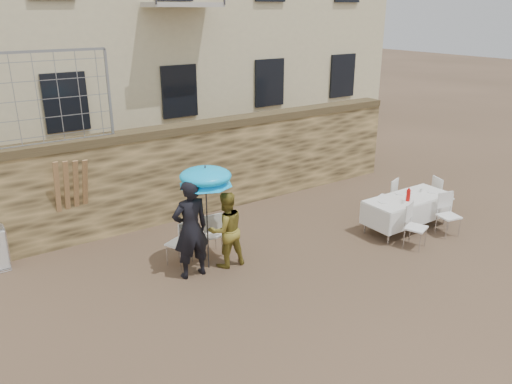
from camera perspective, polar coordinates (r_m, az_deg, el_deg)
ground at (r=8.56m, az=6.19°, el=-13.67°), size 80.00×80.00×0.00m
stone_wall at (r=11.94m, az=-9.14°, el=2.14°), size 13.00×0.50×2.20m
chain_link_fence at (r=10.62m, az=-24.74°, el=9.44°), size 3.20×0.06×1.80m
man_suit at (r=9.23m, az=-7.48°, el=-4.22°), size 0.71×0.47×1.92m
woman_dress at (r=9.64m, az=-3.45°, el=-4.30°), size 0.77×0.62×1.52m
umbrella at (r=9.17m, az=-5.78°, el=1.44°), size 1.01×1.01×1.93m
couple_chair_left at (r=9.89m, az=-8.81°, el=-5.65°), size 0.64×0.64×0.96m
couple_chair_right at (r=10.17m, az=-5.24°, el=-4.73°), size 0.53×0.53×0.96m
banquet_table at (r=11.73m, az=16.99°, el=-0.76°), size 2.10×0.85×0.78m
soda_bottle at (r=11.44m, az=17.00°, el=-0.37°), size 0.09×0.09×0.26m
table_chair_front_left at (r=10.96m, az=17.83°, el=-3.78°), size 0.62×0.62×0.96m
table_chair_front_right at (r=11.79m, az=21.20°, el=-2.47°), size 0.57×0.57×0.96m
table_chair_back at (r=12.44m, az=14.65°, el=-0.56°), size 0.61×0.61×0.96m
table_chair_side at (r=12.94m, az=20.51°, el=-0.40°), size 0.61×0.61×0.96m
wood_planks at (r=10.98m, az=-20.10°, el=-1.06°), size 0.70×0.20×2.00m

